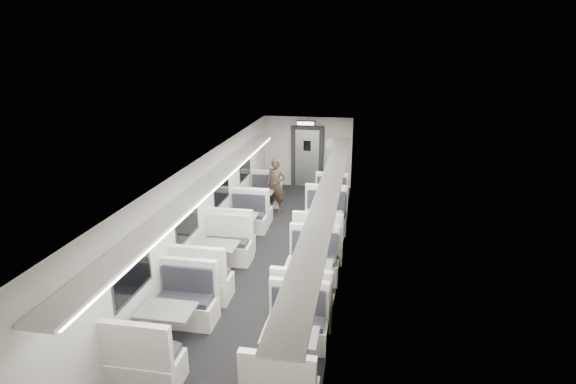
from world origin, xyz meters
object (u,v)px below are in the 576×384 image
at_px(passenger, 276,185).
at_px(vestibule_door, 307,157).
at_px(booth_left_c, 216,261).
at_px(booth_right_c, 309,281).
at_px(booth_right_b, 322,229).
at_px(booth_left_d, 168,329).
at_px(booth_right_a, 329,205).
at_px(booth_left_a, 260,202).
at_px(booth_left_b, 240,228).
at_px(exit_sign, 306,123).
at_px(booth_right_d, 290,354).

height_order(passenger, vestibule_door, vestibule_door).
distance_m(booth_left_c, booth_right_c, 2.06).
distance_m(booth_right_b, passenger, 2.64).
relative_size(booth_left_c, booth_right_c, 1.02).
bearing_deg(booth_left_c, booth_right_b, 45.80).
distance_m(booth_left_d, booth_right_a, 6.63).
relative_size(booth_left_a, vestibule_door, 0.93).
xyz_separation_m(booth_left_a, booth_right_b, (2.00, -1.85, 0.06)).
bearing_deg(booth_right_c, booth_right_b, 90.00).
distance_m(booth_left_c, booth_right_b, 2.87).
relative_size(booth_left_b, exit_sign, 3.26).
xyz_separation_m(booth_left_c, booth_right_d, (2.00, -2.63, -0.03)).
xyz_separation_m(booth_right_b, passenger, (-1.57, 2.09, 0.39)).
bearing_deg(booth_right_c, booth_left_b, 130.43).
height_order(booth_left_d, exit_sign, exit_sign).
bearing_deg(passenger, booth_right_b, -44.41).
height_order(booth_right_a, booth_right_d, booth_right_d).
height_order(booth_left_a, booth_left_b, booth_left_b).
bearing_deg(booth_left_c, booth_right_d, -52.72).
xyz_separation_m(booth_right_b, exit_sign, (-1.00, 4.20, 1.88)).
bearing_deg(booth_right_d, booth_left_c, 127.28).
bearing_deg(booth_left_b, booth_right_d, -65.92).
distance_m(booth_left_b, vestibule_door, 5.04).
xyz_separation_m(booth_left_a, booth_right_c, (2.00, -4.41, 0.03)).
height_order(booth_left_c, exit_sign, exit_sign).
height_order(booth_right_b, vestibule_door, vestibule_door).
xyz_separation_m(booth_left_d, booth_right_a, (2.00, 6.33, -0.02)).
xyz_separation_m(booth_right_a, passenger, (-1.57, 0.19, 0.44)).
bearing_deg(booth_right_a, booth_left_b, -133.53).
relative_size(booth_right_d, vestibule_door, 0.95).
distance_m(booth_right_c, vestibule_door, 7.34).
height_order(booth_left_a, exit_sign, exit_sign).
xyz_separation_m(booth_left_a, booth_right_a, (2.00, 0.04, 0.01)).
xyz_separation_m(booth_left_c, passenger, (0.43, 4.14, 0.40)).
distance_m(booth_right_b, booth_right_c, 2.56).
distance_m(booth_left_c, passenger, 4.18).
bearing_deg(booth_left_a, exit_sign, 66.90).
height_order(booth_right_b, passenger, passenger).
relative_size(booth_left_c, booth_right_b, 0.97).
bearing_deg(booth_left_d, booth_right_d, -7.26).
relative_size(booth_right_b, booth_right_c, 1.06).
bearing_deg(booth_left_a, booth_left_c, -90.00).
bearing_deg(booth_right_d, booth_right_b, 90.00).
relative_size(booth_left_d, booth_right_a, 1.06).
bearing_deg(vestibule_door, booth_right_a, -70.29).
xyz_separation_m(booth_right_b, booth_right_d, (0.00, -4.68, -0.05)).
height_order(booth_left_a, booth_left_c, booth_left_c).
bearing_deg(booth_right_c, booth_left_a, 114.39).
relative_size(booth_left_b, vestibule_door, 0.96).
distance_m(booth_right_a, exit_sign, 3.16).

